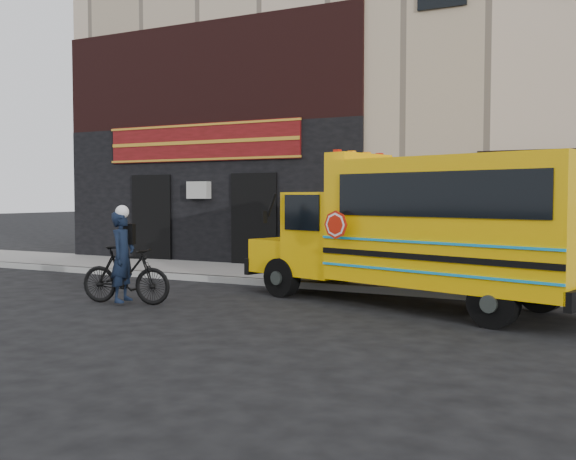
% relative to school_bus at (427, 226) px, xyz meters
% --- Properties ---
extents(ground, '(120.00, 120.00, 0.00)m').
position_rel_school_bus_xyz_m(ground, '(-2.72, -1.37, -1.51)').
color(ground, black).
rests_on(ground, ground).
extents(curb, '(40.00, 0.20, 0.15)m').
position_rel_school_bus_xyz_m(curb, '(-2.72, 1.23, -1.43)').
color(curb, '#989893').
rests_on(curb, ground).
extents(sidewalk, '(40.00, 3.00, 0.15)m').
position_rel_school_bus_xyz_m(sidewalk, '(-2.72, 2.73, -1.43)').
color(sidewalk, gray).
rests_on(sidewalk, ground).
extents(building, '(20.00, 10.70, 12.00)m').
position_rel_school_bus_xyz_m(building, '(-2.76, 9.08, 4.62)').
color(building, '#C8B196').
rests_on(building, sidewalk).
extents(school_bus, '(7.22, 4.05, 2.92)m').
position_rel_school_bus_xyz_m(school_bus, '(0.00, 0.00, 0.00)').
color(school_bus, black).
rests_on(school_bus, ground).
extents(sign_pole, '(0.08, 0.25, 2.87)m').
position_rel_school_bus_xyz_m(sign_pole, '(1.35, 1.76, 0.08)').
color(sign_pole, '#3A413D').
rests_on(sign_pole, ground).
extents(bicycle, '(1.92, 0.86, 1.11)m').
position_rel_school_bus_xyz_m(bicycle, '(-5.28, -2.19, -0.95)').
color(bicycle, black).
rests_on(bicycle, ground).
extents(cyclist, '(0.54, 0.71, 1.74)m').
position_rel_school_bus_xyz_m(cyclist, '(-5.30, -2.24, -0.64)').
color(cyclist, black).
rests_on(cyclist, ground).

